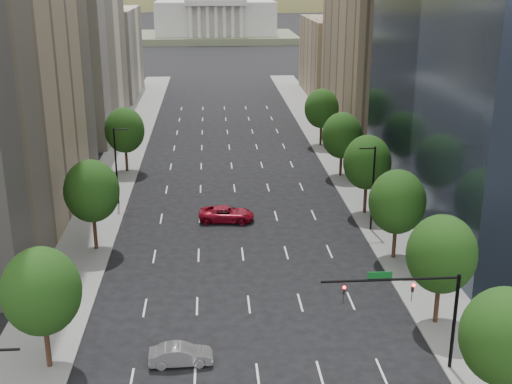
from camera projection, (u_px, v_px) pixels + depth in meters
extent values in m
cube|color=slate|center=(94.00, 220.00, 71.30)|extent=(6.00, 200.00, 0.15)
cube|color=slate|center=(378.00, 213.00, 73.36)|extent=(6.00, 200.00, 0.15)
cube|color=beige|center=(69.00, 23.00, 105.78)|extent=(14.00, 30.00, 35.00)
cube|color=beige|center=(103.00, 53.00, 139.69)|extent=(14.00, 26.00, 18.00)
cube|color=#8C7759|center=(381.00, 39.00, 107.05)|extent=(14.00, 30.00, 30.00)
cube|color=#8C7759|center=(340.00, 57.00, 140.48)|extent=(14.00, 26.00, 16.00)
ellipsoid|color=#173B10|center=(504.00, 337.00, 38.47)|extent=(5.20, 5.20, 5.98)
cylinder|color=#382316|center=(437.00, 300.00, 49.95)|extent=(0.36, 0.36, 4.00)
ellipsoid|color=#173B10|center=(442.00, 254.00, 48.75)|extent=(5.20, 5.20, 5.98)
cylinder|color=#382316|center=(394.00, 239.00, 61.31)|extent=(0.36, 0.36, 3.90)
ellipsoid|color=#173B10|center=(397.00, 202.00, 60.14)|extent=(5.20, 5.20, 5.98)
cylinder|color=#382316|center=(365.00, 196.00, 72.63)|extent=(0.36, 0.36, 4.10)
ellipsoid|color=#173B10|center=(367.00, 162.00, 71.40)|extent=(5.20, 5.20, 5.98)
cylinder|color=#382316|center=(341.00, 162.00, 85.91)|extent=(0.36, 0.36, 3.80)
ellipsoid|color=#173B10|center=(342.00, 135.00, 84.77)|extent=(5.20, 5.20, 5.98)
cylinder|color=#382316|center=(321.00, 133.00, 101.01)|extent=(0.36, 0.36, 4.00)
ellipsoid|color=#173B10|center=(322.00, 108.00, 99.81)|extent=(5.20, 5.20, 5.98)
cylinder|color=#382316|center=(47.00, 342.00, 44.31)|extent=(0.36, 0.36, 4.00)
ellipsoid|color=#173B10|center=(41.00, 291.00, 43.11)|extent=(5.20, 5.20, 5.98)
cylinder|color=#382316|center=(95.00, 230.00, 63.20)|extent=(0.36, 0.36, 4.15)
ellipsoid|color=#173B10|center=(92.00, 191.00, 61.96)|extent=(5.20, 5.20, 5.98)
cylinder|color=#382316|center=(126.00, 158.00, 87.81)|extent=(0.36, 0.36, 3.95)
ellipsoid|color=#173B10|center=(125.00, 130.00, 86.63)|extent=(5.20, 5.20, 5.98)
cylinder|color=black|center=(373.00, 189.00, 67.09)|extent=(0.20, 0.20, 9.00)
cylinder|color=black|center=(367.00, 148.00, 65.66)|extent=(1.60, 0.14, 0.14)
cylinder|color=black|center=(2.00, 350.00, 30.88)|extent=(1.60, 0.14, 0.14)
cylinder|color=black|center=(116.00, 167.00, 74.75)|extent=(0.20, 0.20, 9.00)
cylinder|color=black|center=(121.00, 129.00, 73.43)|extent=(1.60, 0.14, 0.14)
cylinder|color=black|center=(454.00, 323.00, 43.73)|extent=(0.24, 0.24, 7.00)
cylinder|color=black|center=(390.00, 280.00, 42.38)|extent=(9.00, 0.18, 0.18)
imported|color=black|center=(413.00, 287.00, 42.66)|extent=(0.18, 0.22, 1.10)
imported|color=black|center=(344.00, 289.00, 42.36)|extent=(0.18, 0.22, 1.10)
sphere|color=#FF0C07|center=(414.00, 285.00, 42.42)|extent=(0.20, 0.20, 0.20)
sphere|color=#FF0C07|center=(344.00, 287.00, 42.13)|extent=(0.20, 0.20, 0.20)
cube|color=#0C591E|center=(380.00, 275.00, 42.22)|extent=(1.60, 0.06, 0.45)
cube|color=#596647|center=(216.00, 37.00, 251.61)|extent=(60.00, 40.00, 2.50)
cube|color=silver|center=(215.00, 17.00, 249.29)|extent=(44.00, 26.00, 12.00)
cube|color=silver|center=(216.00, 3.00, 234.15)|extent=(22.00, 4.00, 2.00)
ellipsoid|color=olive|center=(42.00, 45.00, 546.44)|extent=(380.00, 342.00, 190.00)
ellipsoid|color=olive|center=(256.00, 48.00, 598.98)|extent=(440.00, 396.00, 240.00)
ellipsoid|color=olive|center=(427.00, 35.00, 645.84)|extent=(360.00, 324.00, 200.00)
imported|color=gray|center=(181.00, 355.00, 45.15)|extent=(4.39, 1.67, 1.43)
imported|color=maroon|center=(227.00, 214.00, 70.88)|extent=(6.11, 3.24, 1.64)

